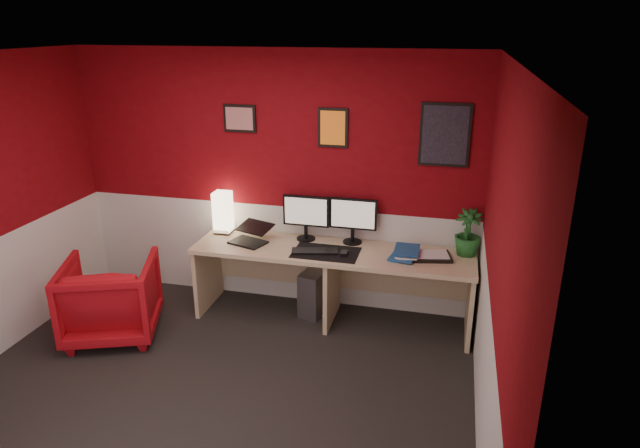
{
  "coord_description": "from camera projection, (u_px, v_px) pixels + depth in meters",
  "views": [
    {
      "loc": [
        1.69,
        -3.25,
        2.72
      ],
      "look_at": [
        0.6,
        1.21,
        1.05
      ],
      "focal_mm": 31.35,
      "sensor_mm": 36.0,
      "label": 1
    }
  ],
  "objects": [
    {
      "name": "art_right",
      "position": [
        445.0,
        135.0,
        4.89
      ],
      "size": [
        0.44,
        0.02,
        0.56
      ],
      "primitive_type": "cube",
      "color": "black",
      "rests_on": "wall_back"
    },
    {
      "name": "book_top",
      "position": [
        394.0,
        249.0,
        5.0
      ],
      "size": [
        0.22,
        0.3,
        0.03
      ],
      "primitive_type": "imported",
      "rotation": [
        0.0,
        0.0,
        0.0
      ],
      "color": "#1D4E88",
      "rests_on": "book_middle"
    },
    {
      "name": "zen_tray",
      "position": [
        431.0,
        256.0,
        4.98
      ],
      "size": [
        0.39,
        0.32,
        0.03
      ],
      "primitive_type": "cube",
      "rotation": [
        0.0,
        0.0,
        0.2
      ],
      "color": "black",
      "rests_on": "desk"
    },
    {
      "name": "shoji_lamp",
      "position": [
        223.0,
        214.0,
        5.51
      ],
      "size": [
        0.16,
        0.16,
        0.4
      ],
      "primitive_type": "cube",
      "color": "#FFE5B2",
      "rests_on": "desk"
    },
    {
      "name": "keyboard",
      "position": [
        315.0,
        251.0,
        5.09
      ],
      "size": [
        0.44,
        0.23,
        0.02
      ],
      "primitive_type": "cube",
      "rotation": [
        0.0,
        0.0,
        0.22
      ],
      "color": "black",
      "rests_on": "desk_mat"
    },
    {
      "name": "laptop",
      "position": [
        248.0,
        232.0,
        5.27
      ],
      "size": [
        0.39,
        0.32,
        0.22
      ],
      "primitive_type": "cube",
      "rotation": [
        0.0,
        0.0,
        -0.33
      ],
      "color": "black",
      "rests_on": "desk"
    },
    {
      "name": "wall_back",
      "position": [
        273.0,
        181.0,
        5.44
      ],
      "size": [
        4.0,
        0.01,
        2.5
      ],
      "primitive_type": "cube",
      "color": "maroon",
      "rests_on": "ground"
    },
    {
      "name": "desk",
      "position": [
        332.0,
        285.0,
        5.28
      ],
      "size": [
        2.6,
        0.65,
        0.73
      ],
      "primitive_type": "cube",
      "color": "tan",
      "rests_on": "ground"
    },
    {
      "name": "mouse",
      "position": [
        344.0,
        253.0,
        5.03
      ],
      "size": [
        0.07,
        0.1,
        0.03
      ],
      "primitive_type": "cube",
      "rotation": [
        0.0,
        0.0,
        0.07
      ],
      "color": "black",
      "rests_on": "desk_mat"
    },
    {
      "name": "pc_tower",
      "position": [
        317.0,
        290.0,
        5.5
      ],
      "size": [
        0.29,
        0.48,
        0.45
      ],
      "primitive_type": "cube",
      "rotation": [
        0.0,
        0.0,
        -0.22
      ],
      "color": "#99999E",
      "rests_on": "ground"
    },
    {
      "name": "wainscot_right",
      "position": [
        483.0,
        381.0,
        3.66
      ],
      "size": [
        0.01,
        3.5,
        1.0
      ],
      "primitive_type": "cube",
      "color": "silver",
      "rests_on": "ground"
    },
    {
      "name": "wall_front",
      "position": [
        1.0,
        410.0,
        2.24
      ],
      "size": [
        4.0,
        0.01,
        2.5
      ],
      "primitive_type": "cube",
      "color": "maroon",
      "rests_on": "ground"
    },
    {
      "name": "art_left",
      "position": [
        240.0,
        118.0,
        5.29
      ],
      "size": [
        0.32,
        0.02,
        0.26
      ],
      "primitive_type": "cube",
      "color": "red",
      "rests_on": "wall_back"
    },
    {
      "name": "wainscot_back",
      "position": [
        275.0,
        252.0,
        5.69
      ],
      "size": [
        4.0,
        0.01,
        1.0
      ],
      "primitive_type": "cube",
      "color": "silver",
      "rests_on": "ground"
    },
    {
      "name": "ceiling",
      "position": [
        178.0,
        59.0,
        3.41
      ],
      "size": [
        4.0,
        3.5,
        0.01
      ],
      "primitive_type": "cube",
      "color": "white",
      "rests_on": "ground"
    },
    {
      "name": "wall_right",
      "position": [
        496.0,
        278.0,
        3.4
      ],
      "size": [
        0.01,
        3.5,
        2.5
      ],
      "primitive_type": "cube",
      "color": "maroon",
      "rests_on": "ground"
    },
    {
      "name": "desk_mat",
      "position": [
        326.0,
        252.0,
        5.09
      ],
      "size": [
        0.6,
        0.38,
        0.01
      ],
      "primitive_type": "cube",
      "color": "black",
      "rests_on": "desk"
    },
    {
      "name": "ground",
      "position": [
        207.0,
        399.0,
        4.27
      ],
      "size": [
        4.0,
        3.5,
        0.01
      ],
      "primitive_type": "cube",
      "color": "black",
      "rests_on": "ground"
    },
    {
      "name": "book_middle",
      "position": [
        396.0,
        253.0,
        4.99
      ],
      "size": [
        0.21,
        0.28,
        0.02
      ],
      "primitive_type": "imported",
      "rotation": [
        0.0,
        0.0,
        0.05
      ],
      "color": "silver",
      "rests_on": "book_bottom"
    },
    {
      "name": "armchair",
      "position": [
        111.0,
        298.0,
        5.04
      ],
      "size": [
        1.01,
        1.02,
        0.73
      ],
      "primitive_type": "imported",
      "rotation": [
        0.0,
        0.0,
        3.5
      ],
      "color": "#B4141B",
      "rests_on": "ground"
    },
    {
      "name": "potted_plant",
      "position": [
        468.0,
        233.0,
        4.98
      ],
      "size": [
        0.28,
        0.28,
        0.42
      ],
      "primitive_type": "imported",
      "rotation": [
        0.0,
        0.0,
        -0.21
      ],
      "color": "#19591E",
      "rests_on": "desk"
    },
    {
      "name": "book_bottom",
      "position": [
        392.0,
        254.0,
        5.03
      ],
      "size": [
        0.27,
        0.33,
        0.03
      ],
      "primitive_type": "imported",
      "rotation": [
        0.0,
        0.0,
        -0.18
      ],
      "color": "#1D4E88",
      "rests_on": "desk"
    },
    {
      "name": "monitor_right",
      "position": [
        353.0,
        214.0,
        5.23
      ],
      "size": [
        0.45,
        0.06,
        0.58
      ],
      "primitive_type": "cube",
      "color": "black",
      "rests_on": "desk"
    },
    {
      "name": "monitor_left",
      "position": [
        306.0,
        211.0,
        5.31
      ],
      "size": [
        0.45,
        0.06,
        0.58
      ],
      "primitive_type": "cube",
      "color": "black",
      "rests_on": "desk"
    },
    {
      "name": "art_center",
      "position": [
        333.0,
        128.0,
        5.1
      ],
      "size": [
        0.28,
        0.02,
        0.36
      ],
      "primitive_type": "cube",
      "color": "orange",
      "rests_on": "wall_back"
    }
  ]
}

